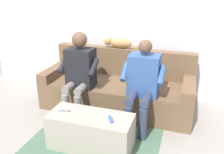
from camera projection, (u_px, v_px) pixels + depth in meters
name	position (u px, v px, depth m)	size (l,w,h in m)	color
ground_plane	(102.00, 130.00, 3.17)	(8.00, 8.00, 0.00)	gray
back_wall	(129.00, 11.00, 3.83)	(5.33, 0.06, 2.75)	silver
couch	(118.00, 89.00, 3.72)	(2.21, 0.86, 0.84)	brown
coffee_table	(91.00, 131.00, 2.78)	(0.95, 0.41, 0.42)	#A89E8E
person_left_seated	(143.00, 80.00, 3.10)	(0.54, 0.60, 1.14)	#335693
person_right_seated	(79.00, 70.00, 3.36)	(0.52, 0.53, 1.19)	black
cat_on_backrest	(118.00, 43.00, 3.78)	(0.60, 0.14, 0.17)	#B7844C
remote_gray	(64.00, 110.00, 2.79)	(0.13, 0.03, 0.02)	gray
remote_blue	(111.00, 119.00, 2.61)	(0.12, 0.03, 0.03)	#3860B7
floor_rug	(95.00, 140.00, 2.96)	(1.53, 1.67, 0.01)	#4C7056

